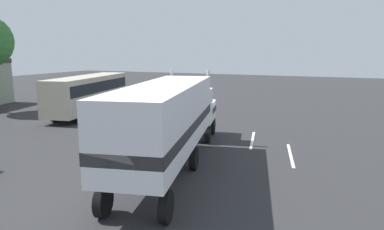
{
  "coord_description": "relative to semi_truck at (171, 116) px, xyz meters",
  "views": [
    {
      "loc": [
        -20.6,
        -8.38,
        5.58
      ],
      "look_at": [
        -1.09,
        0.08,
        1.6
      ],
      "focal_mm": 32.07,
      "sensor_mm": 36.0,
      "label": 1
    }
  ],
  "objects": [
    {
      "name": "semi_truck",
      "position": [
        0.0,
        0.0,
        0.0
      ],
      "size": [
        14.35,
        5.73,
        4.5
      ],
      "color": "white",
      "rests_on": "ground_plane"
    },
    {
      "name": "lane_stripe_near",
      "position": [
        6.68,
        -2.37,
        -2.52
      ],
      "size": [
        4.35,
        0.98,
        0.01
      ],
      "primitive_type": "cube",
      "rotation": [
        0.0,
        0.0,
        0.19
      ],
      "color": "silver",
      "rests_on": "ground_plane"
    },
    {
      "name": "parked_bus",
      "position": [
        9.94,
        13.24,
        -0.46
      ],
      "size": [
        11.29,
        4.72,
        3.4
      ],
      "color": "#BFB29E",
      "rests_on": "ground_plane"
    },
    {
      "name": "person_bystander",
      "position": [
        -0.68,
        2.95,
        -1.63
      ],
      "size": [
        0.34,
        0.46,
        1.63
      ],
      "color": "#2D3347",
      "rests_on": "ground_plane"
    },
    {
      "name": "ground_plane",
      "position": [
        6.34,
        1.13,
        -2.52
      ],
      "size": [
        120.0,
        120.0,
        0.0
      ],
      "primitive_type": "plane",
      "color": "#2D2D30"
    },
    {
      "name": "lane_stripe_mid",
      "position": [
        4.35,
        -5.04,
        -2.52
      ],
      "size": [
        4.34,
        1.03,
        0.01
      ],
      "primitive_type": "cube",
      "rotation": [
        0.0,
        0.0,
        0.2
      ],
      "color": "silver",
      "rests_on": "ground_plane"
    }
  ]
}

